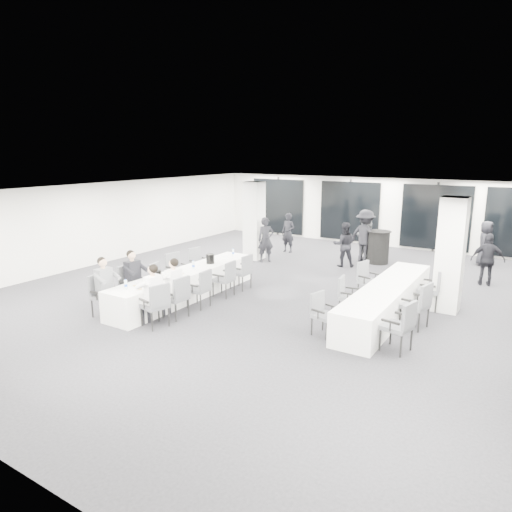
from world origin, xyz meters
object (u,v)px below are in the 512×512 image
(chair_main_right_second, at_px, (178,295))
(standing_guest_a, at_px, (266,237))
(standing_guest_f, at_px, (366,236))
(ice_bucket_far, at_px, (210,259))
(chair_main_right_mid, at_px, (201,286))
(standing_guest_d, at_px, (488,256))
(chair_main_left_second, at_px, (130,283))
(chair_main_right_far, at_px, (243,270))
(chair_main_left_far, at_px, (198,262))
(chair_side_right_near, at_px, (401,323))
(chair_main_left_fourth, at_px, (176,268))
(standing_guest_e, at_px, (486,240))
(banquet_table_side, at_px, (386,300))
(standing_guest_g, at_px, (288,230))
(chair_main_right_fourth, at_px, (226,277))
(cocktail_table, at_px, (378,247))
(chair_side_left_mid, at_px, (347,293))
(chair_side_left_near, at_px, (322,311))
(chair_side_left_far, at_px, (367,278))
(chair_main_left_mid, at_px, (158,277))
(banquet_table_main, at_px, (187,284))
(standing_guest_c, at_px, (365,232))
(chair_side_right_far, at_px, (433,287))
(chair_main_right_near, at_px, (157,303))
(chair_side_right_mid, at_px, (419,303))
(standing_guest_b, at_px, (344,242))

(chair_main_right_second, distance_m, standing_guest_a, 6.07)
(standing_guest_f, xyz_separation_m, ice_bucket_far, (-2.53, -5.86, 0.02))
(chair_main_right_mid, height_order, standing_guest_d, standing_guest_d)
(chair_main_left_second, xyz_separation_m, chair_main_right_far, (1.68, 2.67, -0.02))
(chair_main_left_far, xyz_separation_m, chair_side_right_near, (6.60, -1.92, 0.03))
(chair_main_left_fourth, bearing_deg, standing_guest_e, 146.87)
(banquet_table_side, xyz_separation_m, standing_guest_g, (-5.34, 4.99, 0.49))
(chair_main_left_fourth, xyz_separation_m, chair_main_right_fourth, (1.67, 0.12, -0.02))
(cocktail_table, distance_m, chair_side_left_mid, 5.62)
(chair_side_left_near, relative_size, chair_side_left_far, 0.93)
(chair_main_left_mid, xyz_separation_m, chair_main_right_second, (1.66, -1.08, 0.08))
(banquet_table_main, distance_m, standing_guest_a, 4.69)
(banquet_table_side, xyz_separation_m, chair_main_left_mid, (-5.75, -1.71, 0.13))
(chair_side_left_far, bearing_deg, standing_guest_c, -145.31)
(standing_guest_d, distance_m, standing_guest_g, 7.13)
(chair_side_right_far, bearing_deg, standing_guest_f, 33.47)
(chair_side_left_mid, bearing_deg, chair_main_right_near, -54.57)
(banquet_table_side, bearing_deg, chair_side_left_mid, -150.85)
(banquet_table_main, bearing_deg, chair_side_right_far, 23.58)
(chair_side_right_far, bearing_deg, banquet_table_side, 137.55)
(standing_guest_e, bearing_deg, standing_guest_a, 127.43)
(banquet_table_main, xyz_separation_m, standing_guest_g, (-0.42, 6.49, 0.49))
(chair_main_left_second, height_order, standing_guest_d, standing_guest_d)
(chair_main_right_mid, height_order, standing_guest_g, standing_guest_g)
(chair_main_left_far, xyz_separation_m, chair_main_right_fourth, (1.67, -0.87, -0.01))
(chair_side_right_near, xyz_separation_m, standing_guest_d, (0.89, 5.97, 0.28))
(chair_main_right_mid, relative_size, chair_side_left_near, 1.06)
(standing_guest_f, bearing_deg, standing_guest_g, 40.19)
(chair_main_left_second, bearing_deg, chair_main_left_mid, 172.10)
(chair_main_left_fourth, bearing_deg, standing_guest_g, -174.20)
(chair_side_left_far, height_order, chair_side_right_near, chair_side_right_near)
(standing_guest_f, relative_size, ice_bucket_far, 6.47)
(chair_main_right_second, relative_size, chair_main_right_mid, 1.04)
(banquet_table_main, bearing_deg, chair_side_left_near, -5.53)
(chair_main_left_mid, height_order, chair_main_right_second, chair_main_right_second)
(ice_bucket_far, bearing_deg, chair_side_right_mid, 0.79)
(standing_guest_a, height_order, ice_bucket_far, standing_guest_a)
(chair_main_right_fourth, xyz_separation_m, chair_side_left_far, (3.25, 1.88, 0.01))
(chair_main_left_mid, xyz_separation_m, chair_main_right_far, (1.66, 1.67, 0.07))
(chair_side_right_far, xyz_separation_m, standing_guest_c, (-3.14, 4.06, 0.46))
(standing_guest_d, bearing_deg, standing_guest_g, -17.63)
(chair_main_left_fourth, xyz_separation_m, chair_main_right_near, (1.67, -2.50, 0.00))
(standing_guest_e, bearing_deg, chair_main_left_fourth, 146.38)
(chair_side_left_near, height_order, standing_guest_f, standing_guest_f)
(chair_main_right_near, distance_m, chair_side_right_mid, 5.78)
(standing_guest_b, bearing_deg, chair_side_left_far, 92.76)
(chair_main_right_near, relative_size, chair_side_right_mid, 0.98)
(chair_main_left_far, xyz_separation_m, standing_guest_b, (3.10, 3.96, 0.29))
(standing_guest_c, bearing_deg, chair_main_right_fourth, 89.33)
(chair_main_right_fourth, distance_m, standing_guest_f, 6.44)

